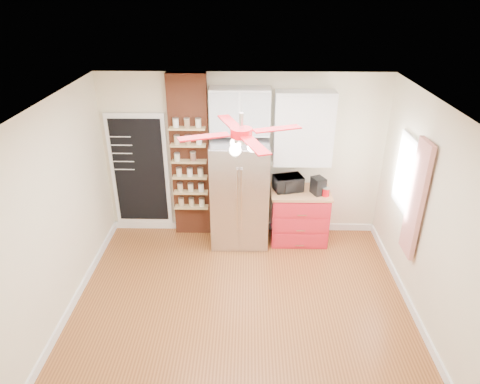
{
  "coord_description": "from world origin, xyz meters",
  "views": [
    {
      "loc": [
        0.07,
        -4.42,
        3.92
      ],
      "look_at": [
        -0.03,
        0.9,
        1.26
      ],
      "focal_mm": 32.0,
      "sensor_mm": 36.0,
      "label": 1
    }
  ],
  "objects_px": {
    "coffee_maker": "(318,186)",
    "pantry_jar_oats": "(177,157)",
    "red_cabinet": "(299,216)",
    "fridge": "(240,193)",
    "canister_left": "(326,192)",
    "ceiling_fan": "(241,133)",
    "toaster_oven": "(288,183)"
  },
  "relations": [
    {
      "from": "fridge",
      "to": "pantry_jar_oats",
      "type": "distance_m",
      "value": 1.14
    },
    {
      "from": "ceiling_fan",
      "to": "red_cabinet",
      "type": "bearing_deg",
      "value": 61.29
    },
    {
      "from": "coffee_maker",
      "to": "fridge",
      "type": "bearing_deg",
      "value": 154.6
    },
    {
      "from": "ceiling_fan",
      "to": "pantry_jar_oats",
      "type": "bearing_deg",
      "value": 120.52
    },
    {
      "from": "coffee_maker",
      "to": "canister_left",
      "type": "bearing_deg",
      "value": -57.97
    },
    {
      "from": "red_cabinet",
      "to": "canister_left",
      "type": "relative_size",
      "value": 7.45
    },
    {
      "from": "red_cabinet",
      "to": "canister_left",
      "type": "bearing_deg",
      "value": -23.68
    },
    {
      "from": "coffee_maker",
      "to": "pantry_jar_oats",
      "type": "relative_size",
      "value": 2.28
    },
    {
      "from": "red_cabinet",
      "to": "coffee_maker",
      "type": "bearing_deg",
      "value": -18.33
    },
    {
      "from": "toaster_oven",
      "to": "red_cabinet",
      "type": "bearing_deg",
      "value": -23.37
    },
    {
      "from": "fridge",
      "to": "red_cabinet",
      "type": "distance_m",
      "value": 1.06
    },
    {
      "from": "pantry_jar_oats",
      "to": "fridge",
      "type": "bearing_deg",
      "value": -7.09
    },
    {
      "from": "red_cabinet",
      "to": "ceiling_fan",
      "type": "bearing_deg",
      "value": -118.71
    },
    {
      "from": "ceiling_fan",
      "to": "toaster_oven",
      "type": "height_order",
      "value": "ceiling_fan"
    },
    {
      "from": "red_cabinet",
      "to": "pantry_jar_oats",
      "type": "xyz_separation_m",
      "value": [
        -1.95,
        0.07,
        0.98
      ]
    },
    {
      "from": "fridge",
      "to": "red_cabinet",
      "type": "relative_size",
      "value": 1.86
    },
    {
      "from": "red_cabinet",
      "to": "canister_left",
      "type": "height_order",
      "value": "canister_left"
    },
    {
      "from": "coffee_maker",
      "to": "pantry_jar_oats",
      "type": "bearing_deg",
      "value": 152.13
    },
    {
      "from": "toaster_oven",
      "to": "pantry_jar_oats",
      "type": "height_order",
      "value": "pantry_jar_oats"
    },
    {
      "from": "toaster_oven",
      "to": "canister_left",
      "type": "bearing_deg",
      "value": -33.77
    },
    {
      "from": "red_cabinet",
      "to": "coffee_maker",
      "type": "distance_m",
      "value": 0.64
    },
    {
      "from": "toaster_oven",
      "to": "pantry_jar_oats",
      "type": "xyz_separation_m",
      "value": [
        -1.74,
        0.04,
        0.41
      ]
    },
    {
      "from": "coffee_maker",
      "to": "pantry_jar_oats",
      "type": "xyz_separation_m",
      "value": [
        -2.21,
        0.16,
        0.4
      ]
    },
    {
      "from": "fridge",
      "to": "canister_left",
      "type": "bearing_deg",
      "value": -4.71
    },
    {
      "from": "fridge",
      "to": "canister_left",
      "type": "relative_size",
      "value": 13.88
    },
    {
      "from": "coffee_maker",
      "to": "pantry_jar_oats",
      "type": "height_order",
      "value": "pantry_jar_oats"
    },
    {
      "from": "fridge",
      "to": "canister_left",
      "type": "height_order",
      "value": "fridge"
    },
    {
      "from": "red_cabinet",
      "to": "pantry_jar_oats",
      "type": "bearing_deg",
      "value": 177.88
    },
    {
      "from": "fridge",
      "to": "pantry_jar_oats",
      "type": "xyz_separation_m",
      "value": [
        -0.98,
        0.12,
        0.56
      ]
    },
    {
      "from": "red_cabinet",
      "to": "coffee_maker",
      "type": "xyz_separation_m",
      "value": [
        0.25,
        -0.08,
        0.58
      ]
    },
    {
      "from": "fridge",
      "to": "toaster_oven",
      "type": "height_order",
      "value": "fridge"
    },
    {
      "from": "ceiling_fan",
      "to": "coffee_maker",
      "type": "height_order",
      "value": "ceiling_fan"
    }
  ]
}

